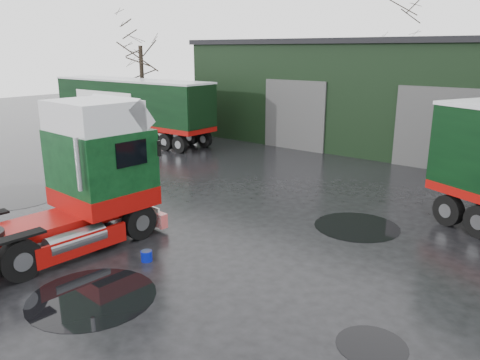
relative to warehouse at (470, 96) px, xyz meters
name	(u,v)px	position (x,y,z in m)	size (l,w,h in m)	color
ground	(214,252)	(-2.00, -20.00, -3.16)	(100.00, 100.00, 0.00)	black
warehouse	(470,96)	(0.00, 0.00, 0.00)	(32.40, 12.40, 6.30)	black
hero_tractor	(40,181)	(-5.78, -23.00, -1.00)	(2.94, 6.94, 4.31)	black
trailer_left	(131,110)	(-17.84, -10.00, -1.19)	(2.58, 12.64, 3.93)	silver
wash_bucket	(147,256)	(-3.09, -21.62, -3.01)	(0.32, 0.32, 0.30)	#0714A1
tree_left	(142,72)	(-19.00, -8.00, 1.09)	(4.40, 4.40, 8.50)	black
tree_back_a	(398,61)	(-8.00, 10.00, 1.59)	(4.40, 4.40, 9.50)	black
puddle_0	(92,297)	(-2.58, -23.75, -3.15)	(3.03, 3.03, 0.01)	black
puddle_1	(357,226)	(0.41, -15.53, -3.15)	(2.81, 2.81, 0.01)	black
puddle_2	(14,196)	(-11.85, -20.99, -3.15)	(3.67, 3.67, 0.01)	black
puddle_4	(372,346)	(3.44, -21.43, -3.15)	(1.43, 1.43, 0.01)	black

